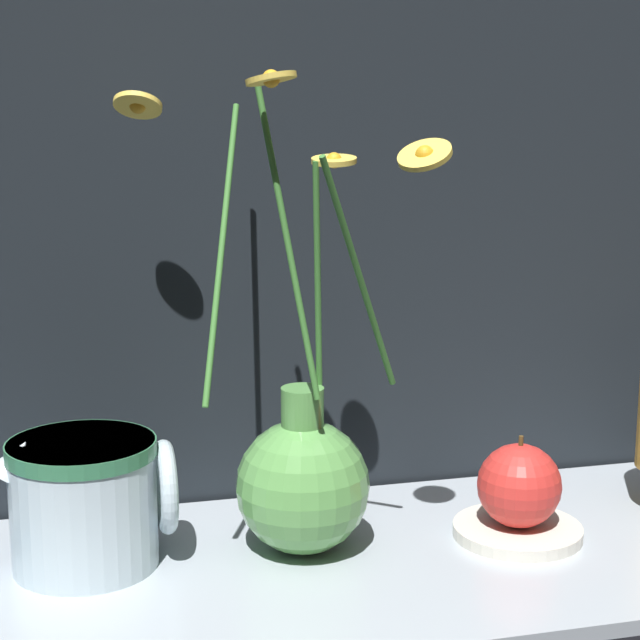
# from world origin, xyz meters

# --- Properties ---
(ground_plane) EXTENTS (6.00, 6.00, 0.00)m
(ground_plane) POSITION_xyz_m (0.00, 0.00, 0.00)
(ground_plane) COLOR black
(shelf) EXTENTS (0.81, 0.31, 0.01)m
(shelf) POSITION_xyz_m (0.00, 0.00, 0.01)
(shelf) COLOR #9EA8B2
(shelf) RESTS_ON ground_plane
(vase_with_flowers) EXTENTS (0.24, 0.19, 0.38)m
(vase_with_flowers) POSITION_xyz_m (-0.01, 0.02, 0.08)
(vase_with_flowers) COLOR #59994C
(vase_with_flowers) RESTS_ON shelf
(ceramic_pitcher) EXTENTS (0.14, 0.12, 0.11)m
(ceramic_pitcher) POSITION_xyz_m (-0.18, 0.04, 0.07)
(ceramic_pitcher) COLOR silver
(ceramic_pitcher) RESTS_ON shelf
(saucer_plate) EXTENTS (0.11, 0.11, 0.01)m
(saucer_plate) POSITION_xyz_m (0.17, 0.01, 0.02)
(saucer_plate) COLOR silver
(saucer_plate) RESTS_ON shelf
(orange_fruit) EXTENTS (0.07, 0.07, 0.08)m
(orange_fruit) POSITION_xyz_m (0.17, 0.01, 0.06)
(orange_fruit) COLOR red
(orange_fruit) RESTS_ON saucer_plate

